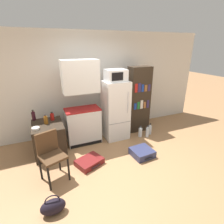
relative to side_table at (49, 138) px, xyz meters
name	(u,v)px	position (x,y,z in m)	size (l,w,h in m)	color
ground_plane	(124,169)	(1.29, -1.20, -0.36)	(24.00, 24.00, 0.00)	#A3754C
wall_back	(99,83)	(1.49, 0.80, 0.98)	(6.40, 0.10, 2.67)	silver
side_table	(49,138)	(0.00, 0.00, 0.00)	(0.64, 0.79, 0.71)	#2D2319
kitchen_hutch	(82,107)	(0.83, 0.17, 0.59)	(0.83, 0.47, 2.03)	silver
refrigerator	(115,110)	(1.68, 0.11, 0.40)	(0.61, 0.60, 1.51)	white
microwave	(116,75)	(1.68, 0.11, 1.29)	(0.49, 0.40, 0.27)	silver
bookshelf	(139,100)	(2.44, 0.23, 0.55)	(0.59, 0.34, 1.80)	#2D2319
bottle_wine_dark	(33,116)	(-0.26, 0.34, 0.46)	(0.08, 0.08, 0.25)	black
bottle_ketchup_red	(52,117)	(0.13, 0.18, 0.44)	(0.08, 0.08, 0.19)	#AD1914
bottle_amber_beer	(46,120)	(-0.01, 0.02, 0.45)	(0.08, 0.08, 0.21)	brown
bowl	(36,128)	(-0.23, -0.18, 0.38)	(0.15, 0.15, 0.04)	silver
chair	(50,152)	(-0.03, -0.88, 0.20)	(0.51, 0.51, 0.91)	black
suitcase_large_flat	(142,152)	(1.86, -0.95, -0.28)	(0.48, 0.49, 0.16)	navy
suitcase_small_flat	(89,162)	(0.69, -0.79, -0.30)	(0.62, 0.55, 0.12)	maroon
handbag	(53,207)	(-0.11, -1.67, -0.23)	(0.36, 0.20, 0.33)	black
water_bottle_front	(140,132)	(2.29, -0.18, -0.23)	(0.10, 0.10, 0.31)	silver
water_bottle_middle	(150,130)	(2.61, -0.15, -0.23)	(0.09, 0.09, 0.31)	silver
water_bottle_back	(147,132)	(2.46, -0.26, -0.22)	(0.09, 0.09, 0.33)	silver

